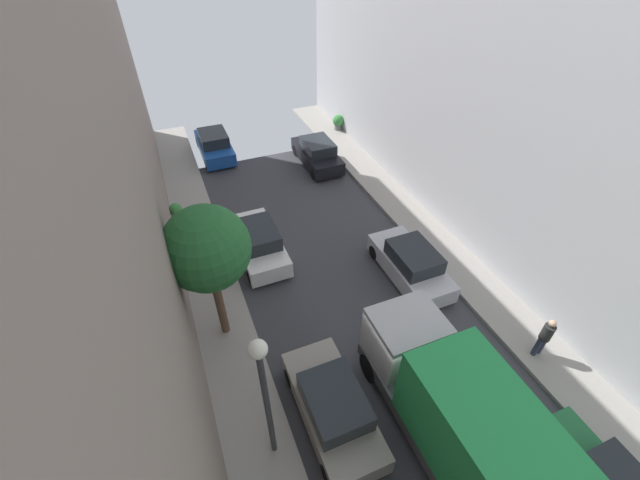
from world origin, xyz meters
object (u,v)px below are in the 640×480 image
at_px(pedestrian, 545,336).
at_px(street_tree_2, 207,249).
at_px(parked_car_left_2, 258,242).
at_px(parked_car_left_3, 214,145).
at_px(potted_plant_0, 338,122).
at_px(delivery_truck, 457,414).
at_px(potted_plant_2, 176,211).
at_px(lamp_post, 264,386).
at_px(parked_car_right_3, 317,153).
at_px(parked_car_left_1, 333,407).
at_px(parked_car_right_2, 411,264).

xyz_separation_m(pedestrian, street_tree_2, (-9.67, 5.04, 2.99)).
relative_size(parked_car_left_2, street_tree_2, 0.79).
xyz_separation_m(parked_car_left_3, potted_plant_0, (8.42, 0.28, -0.02)).
relative_size(delivery_truck, potted_plant_0, 6.57).
bearing_deg(parked_car_left_3, delivery_truck, -82.26).
xyz_separation_m(potted_plant_2, lamp_post, (1.14, -12.07, 2.81)).
height_order(parked_car_right_3, potted_plant_2, parked_car_right_3).
height_order(parked_car_left_1, parked_car_right_2, same).
bearing_deg(delivery_truck, parked_car_right_2, 66.65).
relative_size(parked_car_left_1, lamp_post, 0.84).
xyz_separation_m(parked_car_left_1, pedestrian, (7.38, -0.62, 0.35)).
distance_m(parked_car_left_1, parked_car_left_3, 17.95).
xyz_separation_m(parked_car_left_2, parked_car_left_3, (0.00, 9.89, 0.00)).
bearing_deg(pedestrian, potted_plant_0, 86.83).
relative_size(pedestrian, street_tree_2, 0.32).
height_order(parked_car_left_3, parked_car_right_2, same).
distance_m(parked_car_left_2, parked_car_left_3, 9.89).
bearing_deg(parked_car_right_2, street_tree_2, 179.42).
bearing_deg(delivery_truck, lamp_post, 159.75).
xyz_separation_m(delivery_truck, lamp_post, (-4.60, 1.70, 1.70)).
height_order(delivery_truck, lamp_post, lamp_post).
distance_m(parked_car_left_2, lamp_post, 8.93).
bearing_deg(potted_plant_2, pedestrian, -50.12).
height_order(pedestrian, lamp_post, lamp_post).
bearing_deg(lamp_post, street_tree_2, 94.78).
height_order(potted_plant_2, lamp_post, lamp_post).
distance_m(parked_car_left_3, delivery_truck, 20.07).
distance_m(parked_car_right_2, street_tree_2, 8.38).
bearing_deg(pedestrian, parked_car_right_2, 111.77).
bearing_deg(parked_car_left_3, parked_car_left_2, -90.00).
bearing_deg(pedestrian, delivery_truck, -164.51).
height_order(parked_car_left_1, parked_car_left_2, same).
distance_m(parked_car_left_3, potted_plant_2, 6.81).
xyz_separation_m(parked_car_right_2, street_tree_2, (-7.69, 0.08, 3.34)).
xyz_separation_m(street_tree_2, potted_plant_2, (-0.75, 7.43, -3.38)).
distance_m(parked_car_left_1, parked_car_left_2, 8.05).
xyz_separation_m(parked_car_left_3, parked_car_right_3, (5.40, -3.38, 0.00)).
bearing_deg(pedestrian, lamp_post, 177.53).
bearing_deg(parked_car_left_2, parked_car_left_3, 90.00).
height_order(parked_car_right_2, street_tree_2, street_tree_2).
relative_size(parked_car_left_2, lamp_post, 0.84).
bearing_deg(parked_car_left_2, lamp_post, -102.94).
bearing_deg(potted_plant_2, potted_plant_0, 29.08).
bearing_deg(delivery_truck, street_tree_2, 128.22).
bearing_deg(street_tree_2, parked_car_right_3, 52.85).
bearing_deg(parked_car_left_1, parked_car_right_2, 38.79).
bearing_deg(street_tree_2, parked_car_left_3, 80.40).
bearing_deg(potted_plant_2, lamp_post, -84.62).
bearing_deg(lamp_post, parked_car_left_1, 6.58).
bearing_deg(parked_car_right_2, potted_plant_0, 77.71).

